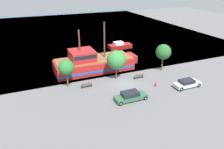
{
  "coord_description": "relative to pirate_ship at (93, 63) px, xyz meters",
  "views": [
    {
      "loc": [
        -14.93,
        -30.14,
        16.82
      ],
      "look_at": [
        -1.38,
        2.0,
        1.2
      ],
      "focal_mm": 35.0,
      "sensor_mm": 36.0,
      "label": 1
    }
  ],
  "objects": [
    {
      "name": "tree_row_mideast",
      "position": [
        2.61,
        -5.36,
        2.04
      ],
      "size": [
        3.35,
        3.35,
        5.28
      ],
      "color": "brown",
      "rests_on": "ground_plane"
    },
    {
      "name": "parked_car_curb_mid",
      "position": [
        12.09,
        -12.95,
        -0.87
      ],
      "size": [
        4.59,
        1.83,
        1.36
      ],
      "color": "#B7BCC6",
      "rests_on": "ground_plane"
    },
    {
      "name": "water_surface",
      "position": [
        2.97,
        36.16,
        -1.56
      ],
      "size": [
        80.0,
        80.0,
        0.0
      ],
      "primitive_type": "plane",
      "color": "#33566B",
      "rests_on": "ground"
    },
    {
      "name": "tree_row_east",
      "position": [
        -6.11,
        -5.07,
        1.9
      ],
      "size": [
        2.56,
        2.56,
        4.75
      ],
      "color": "brown",
      "rests_on": "ground_plane"
    },
    {
      "name": "parked_car_curb_front",
      "position": [
        1.54,
        -13.06,
        -0.86
      ],
      "size": [
        4.92,
        1.87,
        1.41
      ],
      "color": "#2D5B38",
      "rests_on": "ground_plane"
    },
    {
      "name": "bench_promenade_east",
      "position": [
        -3.31,
        -6.62,
        -1.11
      ],
      "size": [
        1.85,
        0.45,
        0.85
      ],
      "color": "#4C4742",
      "rests_on": "ground_plane"
    },
    {
      "name": "bench_promenade_west",
      "position": [
        6.38,
        -6.88,
        -1.11
      ],
      "size": [
        1.85,
        0.45,
        0.85
      ],
      "color": "#4C4742",
      "rests_on": "ground_plane"
    },
    {
      "name": "fire_hydrant",
      "position": [
        7.55,
        -10.66,
        -1.15
      ],
      "size": [
        0.42,
        0.25,
        0.76
      ],
      "color": "red",
      "rests_on": "ground_plane"
    },
    {
      "name": "tree_row_midwest",
      "position": [
        12.43,
        -5.29,
        2.22
      ],
      "size": [
        2.93,
        2.93,
        5.26
      ],
      "color": "brown",
      "rests_on": "ground_plane"
    },
    {
      "name": "pirate_ship",
      "position": [
        0.0,
        0.0,
        0.0
      ],
      "size": [
        16.36,
        5.74,
        9.23
      ],
      "color": "#A31E1E",
      "rests_on": "water_surface"
    },
    {
      "name": "moored_boat_dockside",
      "position": [
        10.87,
        11.02,
        -0.87
      ],
      "size": [
        5.94,
        2.38,
        1.76
      ],
      "color": "maroon",
      "rests_on": "water_surface"
    },
    {
      "name": "ground_plane",
      "position": [
        2.97,
        -7.84,
        -1.56
      ],
      "size": [
        160.0,
        160.0,
        0.0
      ],
      "primitive_type": "plane",
      "color": "#5B5B5E"
    }
  ]
}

